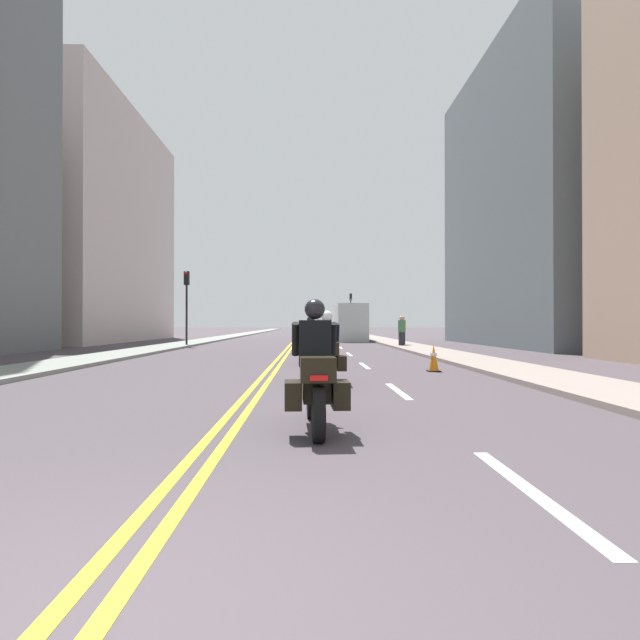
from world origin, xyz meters
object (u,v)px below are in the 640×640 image
(motorcycle_3, at_px, (318,340))
(motorcycle_4, at_px, (317,336))
(traffic_cone_0, at_px, (434,358))
(pedestrian_0, at_px, (403,331))
(motorcycle_1, at_px, (327,354))
(motorcycle_2, at_px, (311,344))
(motorcycle_0, at_px, (315,378))
(pedestrian_1, at_px, (401,331))
(traffic_light_near, at_px, (187,294))
(motorcycle_7, at_px, (310,331))
(motorcycle_5, at_px, (313,334))
(parked_truck, at_px, (350,324))
(motorcycle_6, at_px, (314,333))
(traffic_light_far, at_px, (351,307))

(motorcycle_3, distance_m, motorcycle_4, 5.28)
(motorcycle_4, bearing_deg, traffic_cone_0, -73.61)
(pedestrian_0, bearing_deg, motorcycle_1, 17.34)
(motorcycle_2, bearing_deg, motorcycle_0, -86.93)
(motorcycle_1, xyz_separation_m, pedestrian_1, (4.80, 16.98, 0.26))
(traffic_light_near, bearing_deg, motorcycle_3, -46.89)
(motorcycle_7, bearing_deg, motorcycle_3, -86.45)
(motorcycle_5, relative_size, pedestrian_1, 1.23)
(motorcycle_1, height_order, parked_truck, parked_truck)
(motorcycle_0, bearing_deg, pedestrian_1, 74.37)
(motorcycle_2, height_order, parked_truck, parked_truck)
(pedestrian_1, height_order, parked_truck, parked_truck)
(motorcycle_2, relative_size, motorcycle_3, 0.94)
(motorcycle_5, bearing_deg, traffic_light_near, -160.79)
(motorcycle_4, relative_size, pedestrian_0, 1.27)
(motorcycle_1, height_order, motorcycle_7, motorcycle_1)
(motorcycle_6, height_order, traffic_light_near, traffic_light_near)
(motorcycle_3, relative_size, traffic_light_near, 0.53)
(motorcycle_7, distance_m, pedestrian_0, 14.42)
(motorcycle_1, relative_size, pedestrian_1, 1.25)
(motorcycle_0, distance_m, motorcycle_2, 10.30)
(pedestrian_0, height_order, parked_truck, parked_truck)
(motorcycle_0, relative_size, parked_truck, 0.32)
(pedestrian_0, bearing_deg, motorcycle_4, -30.84)
(motorcycle_0, height_order, motorcycle_4, motorcycle_4)
(motorcycle_3, xyz_separation_m, motorcycle_4, (0.05, 5.28, 0.03))
(motorcycle_6, xyz_separation_m, traffic_light_near, (-7.55, -8.35, 2.41))
(motorcycle_5, relative_size, traffic_cone_0, 2.91)
(motorcycle_1, height_order, traffic_light_far, traffic_light_far)
(pedestrian_0, bearing_deg, motorcycle_6, -116.60)
(motorcycle_1, bearing_deg, pedestrian_0, 72.59)
(pedestrian_1, bearing_deg, motorcycle_7, 54.99)
(traffic_light_far, height_order, pedestrian_1, traffic_light_far)
(traffic_light_far, relative_size, pedestrian_0, 2.76)
(motorcycle_3, height_order, traffic_light_far, traffic_light_far)
(motorcycle_4, xyz_separation_m, traffic_light_far, (4.55, 32.75, 2.67))
(motorcycle_4, bearing_deg, motorcycle_1, -87.14)
(traffic_cone_0, bearing_deg, motorcycle_6, 97.29)
(pedestrian_1, bearing_deg, motorcycle_4, 142.43)
(motorcycle_3, xyz_separation_m, motorcycle_7, (-0.28, 21.13, 0.01))
(motorcycle_6, bearing_deg, parked_truck, 17.62)
(motorcycle_4, relative_size, pedestrian_1, 1.28)
(motorcycle_0, distance_m, motorcycle_4, 20.49)
(motorcycle_1, height_order, traffic_cone_0, motorcycle_1)
(motorcycle_1, xyz_separation_m, parked_truck, (2.78, 27.50, 0.62))
(parked_truck, bearing_deg, motorcycle_0, -95.49)
(motorcycle_2, distance_m, traffic_cone_0, 4.31)
(motorcycle_2, distance_m, motorcycle_4, 10.19)
(motorcycle_0, xyz_separation_m, motorcycle_2, (-0.01, 10.30, 0.00))
(motorcycle_2, bearing_deg, pedestrian_0, 69.79)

